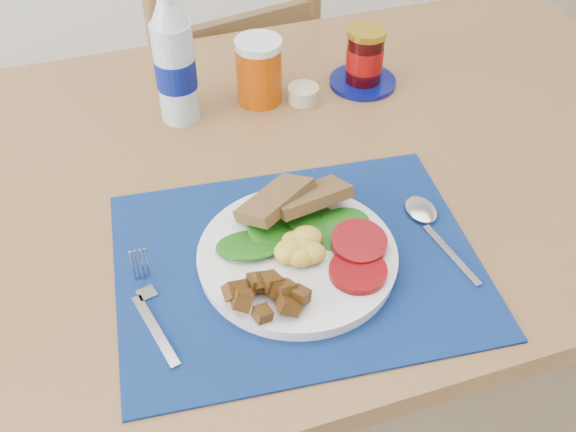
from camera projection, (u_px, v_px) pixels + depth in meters
The scene contains 10 objects.
table at pixel (305, 198), 1.15m from camera, with size 1.40×0.90×0.75m.
chair_far at pixel (221, 64), 1.63m from camera, with size 0.50×0.48×1.16m.
placemat at pixel (297, 263), 0.92m from camera, with size 0.49×0.38×0.00m, color black.
breakfast_plate at pixel (295, 255), 0.90m from camera, with size 0.27×0.27×0.06m.
fork at pixel (150, 307), 0.86m from camera, with size 0.04×0.18×0.00m.
spoon at pixel (430, 224), 0.97m from camera, with size 0.04×0.19×0.01m.
water_bottle at pixel (175, 64), 1.11m from camera, with size 0.07×0.07×0.23m.
juice_glass at pixel (259, 73), 1.18m from camera, with size 0.08×0.08×0.11m, color #AB3F04.
ramekin at pixel (303, 94), 1.21m from camera, with size 0.06×0.06×0.03m, color tan.
jam_on_saucer at pixel (364, 61), 1.22m from camera, with size 0.12×0.12×0.11m.
Camera 1 is at (-0.30, -0.60, 1.43)m, focal length 42.00 mm.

